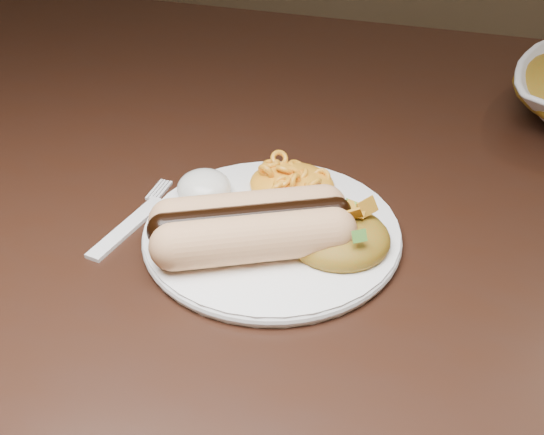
% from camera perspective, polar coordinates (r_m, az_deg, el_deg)
% --- Properties ---
extents(table, '(1.60, 0.90, 0.75)m').
position_cam_1_polar(table, '(0.75, 0.50, -0.31)').
color(table, black).
rests_on(table, floor).
extents(plate, '(0.27, 0.27, 0.01)m').
position_cam_1_polar(plate, '(0.56, 0.00, -1.31)').
color(plate, white).
rests_on(plate, table).
extents(hotdog, '(0.14, 0.13, 0.04)m').
position_cam_1_polar(hotdog, '(0.53, -1.82, -0.68)').
color(hotdog, tan).
rests_on(hotdog, plate).
extents(mac_and_cheese, '(0.10, 0.09, 0.03)m').
position_cam_1_polar(mac_and_cheese, '(0.60, 1.82, 3.93)').
color(mac_and_cheese, '#FAAD33').
rests_on(mac_and_cheese, plate).
extents(sour_cream, '(0.05, 0.05, 0.03)m').
position_cam_1_polar(sour_cream, '(0.60, -6.16, 3.27)').
color(sour_cream, silver).
rests_on(sour_cream, plate).
extents(taco_salad, '(0.09, 0.08, 0.04)m').
position_cam_1_polar(taco_salad, '(0.54, 5.99, -0.99)').
color(taco_salad, '#C43602').
rests_on(taco_salad, plate).
extents(fork, '(0.04, 0.14, 0.00)m').
position_cam_1_polar(fork, '(0.59, -12.82, -0.88)').
color(fork, white).
rests_on(fork, table).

